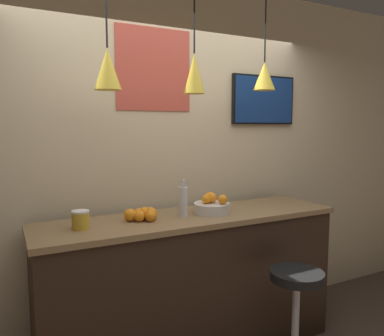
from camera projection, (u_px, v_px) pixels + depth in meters
back_wall at (169, 159)px, 3.08m from camera, size 8.00×0.06×2.90m
service_counter at (192, 284)px, 2.82m from camera, size 2.27×0.60×1.07m
bar_stool at (296, 307)px, 2.55m from camera, size 0.42×0.42×0.75m
fruit_bowl at (212, 206)px, 2.82m from camera, size 0.27×0.27×0.16m
orange_pile at (144, 214)px, 2.61m from camera, size 0.24×0.18×0.09m
juice_bottle at (183, 201)px, 2.70m from camera, size 0.07×0.07×0.27m
spread_jar at (81, 220)px, 2.38m from camera, size 0.11×0.11×0.12m
pendant_lamp_left at (108, 68)px, 2.34m from camera, size 0.17×0.17×0.85m
pendant_lamp_middle at (194, 73)px, 2.62m from camera, size 0.15×0.15×0.85m
pendant_lamp_right at (264, 76)px, 2.89m from camera, size 0.17×0.17×0.80m
mounted_tv at (264, 100)px, 3.39m from camera, size 0.66×0.04×0.44m
wall_poster at (154, 69)px, 2.90m from camera, size 0.61×0.01×0.64m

